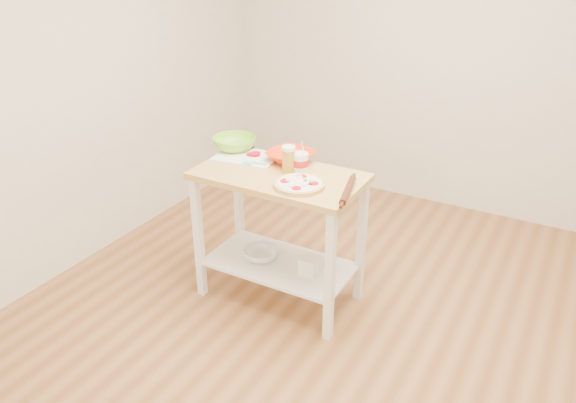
% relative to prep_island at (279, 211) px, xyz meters
% --- Properties ---
extents(room_shell, '(4.04, 4.54, 2.74)m').
position_rel_prep_island_xyz_m(room_shell, '(0.49, -0.30, 0.71)').
color(room_shell, '#996438').
rests_on(room_shell, ground).
extents(prep_island, '(1.03, 0.57, 0.90)m').
position_rel_prep_island_xyz_m(prep_island, '(0.00, 0.00, 0.00)').
color(prep_island, tan).
rests_on(prep_island, ground).
extents(pizza, '(0.30, 0.30, 0.05)m').
position_rel_prep_island_xyz_m(pizza, '(0.20, -0.11, 0.28)').
color(pizza, '#E9BC63').
rests_on(pizza, prep_island).
extents(cutting_board, '(0.44, 0.35, 0.04)m').
position_rel_prep_island_xyz_m(cutting_board, '(-0.32, 0.14, 0.27)').
color(cutting_board, white).
rests_on(cutting_board, prep_island).
extents(spatula, '(0.15, 0.06, 0.01)m').
position_rel_prep_island_xyz_m(spatula, '(-0.20, 0.03, 0.28)').
color(spatula, '#45D7AE').
rests_on(spatula, cutting_board).
extents(knife, '(0.27, 0.03, 0.01)m').
position_rel_prep_island_xyz_m(knife, '(-0.36, 0.27, 0.28)').
color(knife, silver).
rests_on(knife, cutting_board).
extents(orange_bowl, '(0.33, 0.33, 0.07)m').
position_rel_prep_island_xyz_m(orange_bowl, '(-0.03, 0.20, 0.29)').
color(orange_bowl, '#F03A11').
rests_on(orange_bowl, prep_island).
extents(green_bowl, '(0.33, 0.33, 0.09)m').
position_rel_prep_island_xyz_m(green_bowl, '(-0.46, 0.20, 0.30)').
color(green_bowl, '#80CE2C').
rests_on(green_bowl, prep_island).
extents(beer_pint, '(0.08, 0.08, 0.16)m').
position_rel_prep_island_xyz_m(beer_pint, '(0.04, 0.05, 0.34)').
color(beer_pint, '#B08523').
rests_on(beer_pint, prep_island).
extents(yogurt_tub, '(0.10, 0.10, 0.21)m').
position_rel_prep_island_xyz_m(yogurt_tub, '(0.10, 0.10, 0.32)').
color(yogurt_tub, white).
rests_on(yogurt_tub, prep_island).
extents(rolling_pin, '(0.12, 0.34, 0.04)m').
position_rel_prep_island_xyz_m(rolling_pin, '(0.48, -0.06, 0.28)').
color(rolling_pin, '#502312').
rests_on(rolling_pin, prep_island).
extents(shelf_glass_bowl, '(0.31, 0.31, 0.07)m').
position_rel_prep_island_xyz_m(shelf_glass_bowl, '(-0.13, -0.02, -0.34)').
color(shelf_glass_bowl, silver).
rests_on(shelf_glass_bowl, prep_island).
extents(shelf_bin, '(0.12, 0.12, 0.11)m').
position_rel_prep_island_xyz_m(shelf_bin, '(0.23, -0.01, -0.32)').
color(shelf_bin, white).
rests_on(shelf_bin, prep_island).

